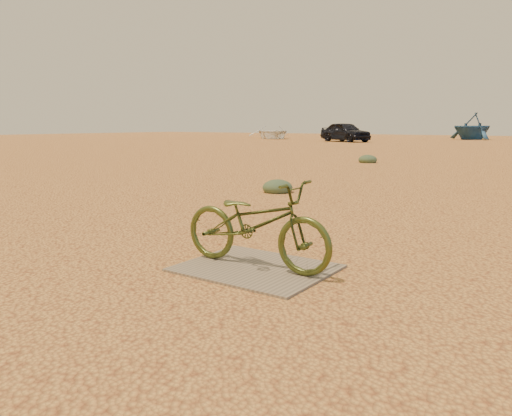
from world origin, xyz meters
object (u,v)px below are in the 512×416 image
Objects in this scene: bicycle at (256,223)px; car at (345,132)px; boat_near_left at (272,132)px; boat_far_left at (472,126)px; plywood_board at (256,268)px.

bicycle is 34.70m from car.
boat_far_left is (15.85, 7.31, 0.59)m from boat_near_left.
plywood_board is 0.43m from bicycle.
bicycle is 0.29× the size of boat_near_left.
car is 0.99× the size of boat_far_left.
car is at bearing -65.04° from boat_near_left.
boat_near_left is at bearing 122.75° from plywood_board.
bicycle is 43.26m from boat_far_left.
boat_far_left reaches higher than boat_near_left.
boat_far_left is at bearing 99.21° from plywood_board.
plywood_board is at bearing -52.80° from boat_far_left.
boat_far_left is (6.89, 10.87, 0.42)m from car.
plywood_board is 0.25× the size of boat_near_left.
boat_near_left is (-8.96, 3.55, -0.18)m from car.
car is at bearing 113.45° from plywood_board.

